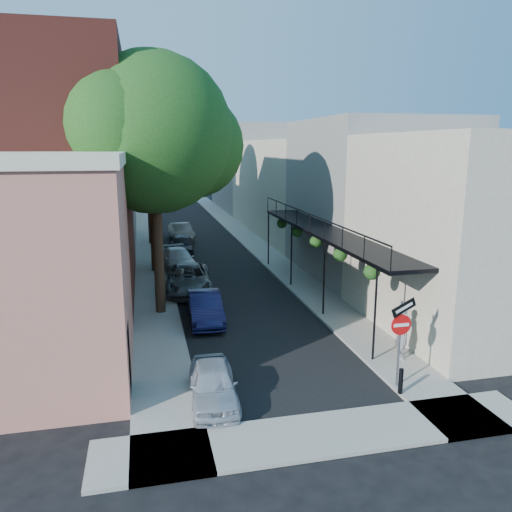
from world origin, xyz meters
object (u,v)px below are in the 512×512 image
oak_mid (157,154)px  oak_far (153,136)px  parked_car_c (189,279)px  parked_car_f (181,232)px  oak_near (163,137)px  parked_car_e (182,245)px  parked_car_d (178,260)px  parked_car_b (205,308)px  pedestrian (403,332)px  bollard (401,381)px  sign_post (401,328)px  parked_car_a (213,384)px

oak_mid → oak_far: oak_far is taller
parked_car_c → parked_car_f: parked_car_c is taller
oak_near → parked_car_e: size_ratio=2.85×
parked_car_e → parked_car_d: bearing=-92.6°
oak_near → parked_car_b: oak_near is taller
oak_mid → parked_car_f: bearing=78.6°
parked_car_e → parked_car_f: (0.38, 5.44, 0.00)m
pedestrian → oak_far: bearing=38.4°
pedestrian → parked_car_c: bearing=53.1°
oak_near → parked_car_c: bearing=69.1°
parked_car_d → pedestrian: 16.82m
bollard → parked_car_c: bearing=112.2°
sign_post → parked_car_f: bearing=99.5°
sign_post → parked_car_e: bearing=102.7°
parked_car_e → parked_car_f: 5.45m
sign_post → pedestrian: size_ratio=1.51×
parked_car_b → parked_car_e: 14.29m
oak_far → parked_car_f: (1.95, 0.95, -7.57)m
bollard → parked_car_b: bearing=121.8°
parked_car_b → parked_car_e: bearing=91.1°
parked_car_a → parked_car_c: bearing=91.6°
parked_car_d → parked_car_e: bearing=75.5°
bollard → parked_car_b: (-4.95, 7.99, 0.13)m
parked_car_b → oak_mid: bearing=100.4°
bollard → parked_car_e: size_ratio=0.20×
oak_far → parked_car_c: 15.96m
sign_post → parked_car_e: 22.40m
parked_car_c → parked_car_e: (0.44, 9.52, -0.01)m
parked_car_d → pedestrian: pedestrian is taller
bollard → parked_car_c: parked_car_c is taller
parked_car_f → parked_car_b: bearing=-98.7°
parked_car_d → parked_car_f: 9.99m
oak_mid → parked_car_d: (1.04, 0.05, -6.42)m
parked_car_f → oak_far: bearing=-161.1°
oak_near → parked_car_c: oak_near is taller
parked_car_e → oak_far: bearing=114.3°
parked_car_c → parked_car_e: size_ratio=1.25×
oak_near → parked_car_f: size_ratio=2.74×
sign_post → parked_car_f: size_ratio=0.72×
parked_car_a → sign_post: bearing=-1.5°
bollard → oak_mid: (-6.42, 17.73, 6.54)m
parked_car_f → parked_car_e: bearing=-101.0°
oak_far → parked_car_b: oak_far is taller
bollard → parked_car_b: parked_car_b is taller
bollard → oak_mid: oak_mid is taller
oak_far → pedestrian: oak_far is taller
parked_car_c → oak_far: bearing=98.4°
sign_post → parked_car_c: bearing=113.6°
parked_car_b → pedestrian: (6.28, -5.64, 0.46)m
parked_car_b → parked_car_e: size_ratio=0.98×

